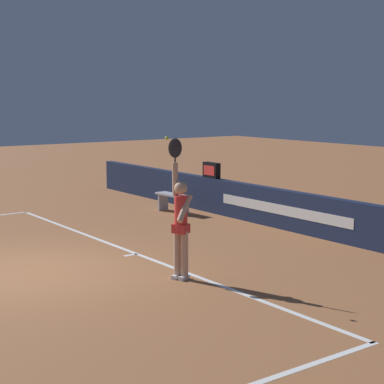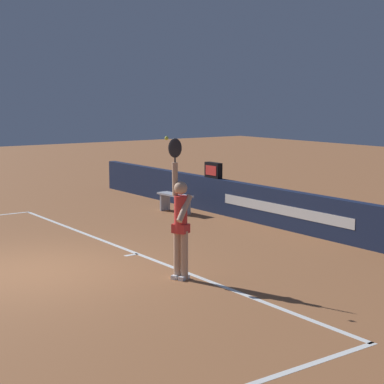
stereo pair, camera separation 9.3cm
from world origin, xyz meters
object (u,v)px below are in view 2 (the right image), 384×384
at_px(speed_display, 213,170).
at_px(courtside_bench_near, 175,199).
at_px(tennis_player, 180,221).
at_px(tennis_ball, 167,138).

bearing_deg(speed_display, courtside_bench_near, -120.19).
bearing_deg(courtside_bench_near, speed_display, 59.81).
bearing_deg(courtside_bench_near, tennis_player, -33.18).
distance_m(tennis_player, courtside_bench_near, 6.65).
relative_size(tennis_player, courtside_bench_near, 2.02).
distance_m(speed_display, tennis_player, 6.76).
bearing_deg(tennis_player, speed_display, 137.73).
bearing_deg(tennis_ball, courtside_bench_near, 144.86).
bearing_deg(courtside_bench_near, tennis_ball, -35.14).
relative_size(speed_display, tennis_ball, 9.35).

